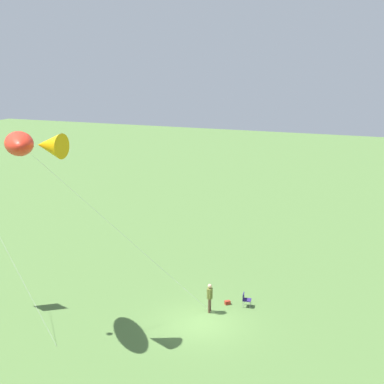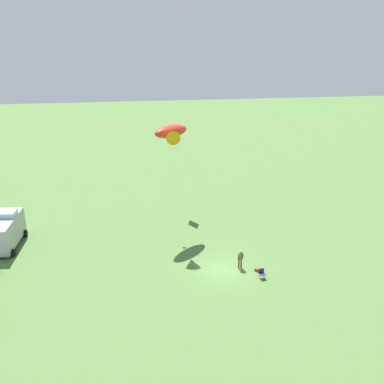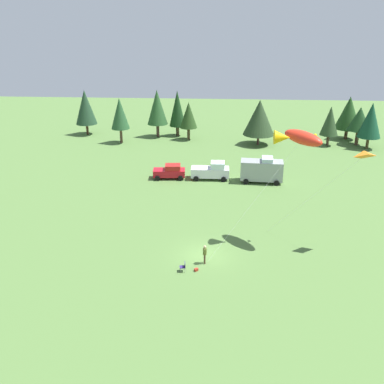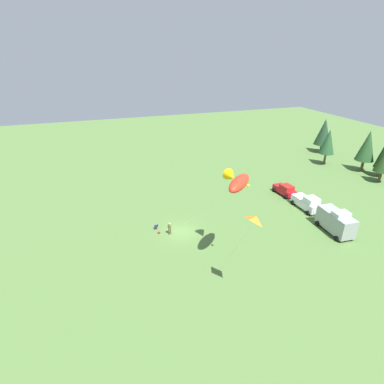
# 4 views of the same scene
# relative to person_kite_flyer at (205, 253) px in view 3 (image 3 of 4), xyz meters

# --- Properties ---
(ground_plane) EXTENTS (160.00, 160.00, 0.00)m
(ground_plane) POSITION_rel_person_kite_flyer_xyz_m (-0.09, 1.48, -1.02)
(ground_plane) COLOR #4F7338
(person_kite_flyer) EXTENTS (0.39, 0.54, 1.74)m
(person_kite_flyer) POSITION_rel_person_kite_flyer_xyz_m (0.00, 0.00, 0.00)
(person_kite_flyer) COLOR brown
(person_kite_flyer) RESTS_ON ground
(folding_chair) EXTENTS (0.54, 0.54, 0.82)m
(folding_chair) POSITION_rel_person_kite_flyer_xyz_m (-1.74, -1.46, -0.53)
(folding_chair) COLOR navy
(folding_chair) RESTS_ON ground
(backpack_on_grass) EXTENTS (0.39, 0.37, 0.22)m
(backpack_on_grass) POSITION_rel_person_kite_flyer_xyz_m (-0.67, -1.32, -0.91)
(backpack_on_grass) COLOR #A62B1C
(backpack_on_grass) RESTS_ON ground
(car_red_sedan) EXTENTS (4.32, 2.46, 1.89)m
(car_red_sedan) POSITION_rel_person_kite_flyer_xyz_m (-5.46, 21.58, -0.07)
(car_red_sedan) COLOR red
(car_red_sedan) RESTS_ON ground
(truck_white_pickup) EXTENTS (5.01, 2.43, 2.34)m
(truck_white_pickup) POSITION_rel_person_kite_flyer_xyz_m (0.04, 21.73, 0.08)
(truck_white_pickup) COLOR white
(truck_white_pickup) RESTS_ON ground
(van_motorhome_grey) EXTENTS (5.54, 2.92, 3.34)m
(van_motorhome_grey) POSITION_rel_person_kite_flyer_xyz_m (6.59, 21.05, 0.62)
(van_motorhome_grey) COLOR #949999
(van_motorhome_grey) RESTS_ON ground
(treeline_distant) EXTENTS (51.68, 9.90, 8.26)m
(treeline_distant) POSITION_rel_person_kite_flyer_xyz_m (4.88, 41.07, 3.67)
(treeline_distant) COLOR #482D1F
(treeline_distant) RESTS_ON ground
(kite_large_fish) EXTENTS (10.35, 7.36, 10.88)m
(kite_large_fish) POSITION_rel_person_kite_flyer_xyz_m (8.05, 5.13, 9.15)
(kite_large_fish) COLOR red
(kite_large_fish) RESTS_ON ground
(kite_delta_orange) EXTENTS (8.58, 3.06, 9.59)m
(kite_delta_orange) POSITION_rel_person_kite_flyer_xyz_m (13.68, 4.18, 8.07)
(kite_delta_orange) COLOR orange
(kite_delta_orange) RESTS_ON ground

